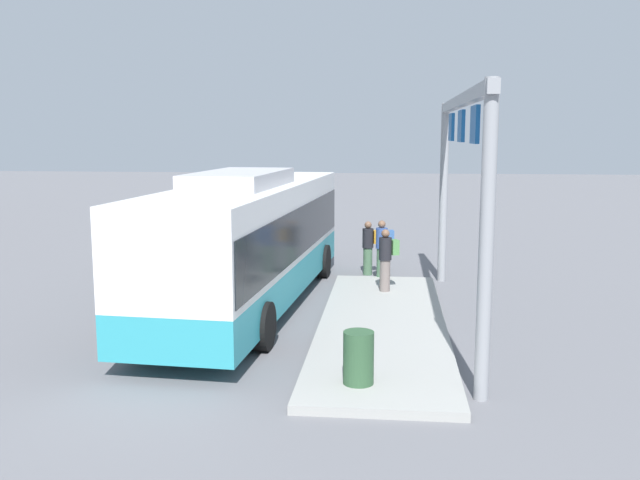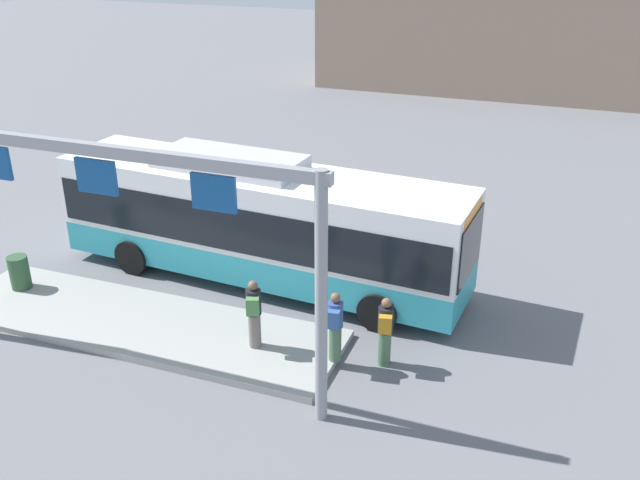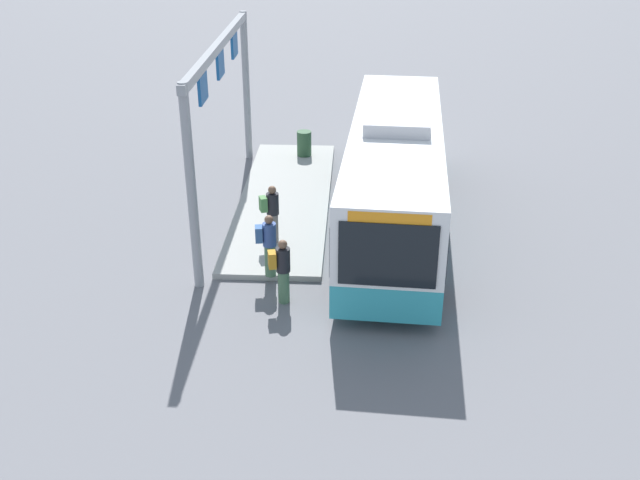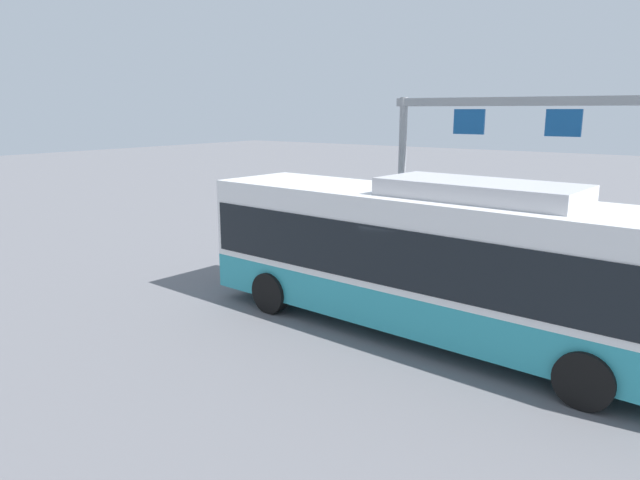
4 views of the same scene
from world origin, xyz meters
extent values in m
plane|color=slate|center=(0.00, 0.00, 0.00)|extent=(120.00, 120.00, 0.00)
cube|color=#9E9E99|center=(-1.71, -3.32, 0.08)|extent=(10.00, 2.80, 0.16)
cube|color=teal|center=(0.00, 0.00, 0.77)|extent=(11.41, 3.28, 0.85)
cube|color=white|center=(0.00, 0.00, 2.15)|extent=(11.41, 3.28, 1.90)
cube|color=black|center=(0.00, 0.00, 1.95)|extent=(11.19, 3.30, 1.20)
cube|color=black|center=(5.64, -0.39, 2.05)|extent=(0.19, 2.12, 1.50)
cube|color=#B7B7BC|center=(-0.84, 0.06, 3.28)|extent=(4.06, 2.02, 0.36)
cube|color=orange|center=(5.57, -0.39, 2.90)|extent=(0.24, 1.75, 0.28)
cylinder|color=black|center=(3.91, 0.93, 0.50)|extent=(1.02, 0.37, 1.00)
cylinder|color=black|center=(3.74, -1.46, 0.50)|extent=(1.02, 0.37, 1.00)
cylinder|color=black|center=(-3.34, 1.44, 0.50)|extent=(1.02, 0.37, 1.00)
cylinder|color=black|center=(-3.51, -0.96, 0.50)|extent=(1.02, 0.37, 1.00)
cylinder|color=#476B4C|center=(4.27, -2.78, 0.42)|extent=(0.33, 0.33, 0.85)
cylinder|color=black|center=(4.27, -2.78, 1.15)|extent=(0.41, 0.41, 0.60)
sphere|color=brown|center=(4.27, -2.78, 1.56)|extent=(0.22, 0.22, 0.22)
cube|color=#BF7F1E|center=(4.33, -3.04, 1.18)|extent=(0.31, 0.24, 0.40)
cylinder|color=slate|center=(1.38, -3.34, 0.58)|extent=(0.36, 0.36, 0.85)
cylinder|color=black|center=(1.38, -3.34, 1.31)|extent=(0.44, 0.44, 0.60)
sphere|color=brown|center=(1.38, -3.34, 1.72)|extent=(0.22, 0.22, 0.22)
cube|color=#4C8447|center=(1.48, -3.58, 1.34)|extent=(0.33, 0.27, 0.40)
cylinder|color=#476B4C|center=(3.27, -3.22, 0.58)|extent=(0.32, 0.32, 0.85)
cylinder|color=#334C8C|center=(3.27, -3.22, 1.31)|extent=(0.39, 0.39, 0.60)
sphere|color=brown|center=(3.27, -3.22, 1.72)|extent=(0.22, 0.22, 0.22)
cube|color=#335993|center=(3.31, -3.47, 1.34)|extent=(0.30, 0.22, 0.40)
cylinder|color=gray|center=(-5.71, -5.00, 2.60)|extent=(0.24, 0.24, 5.20)
cylinder|color=gray|center=(3.60, -5.00, 2.60)|extent=(0.24, 0.24, 5.20)
cube|color=gray|center=(-1.06, -5.00, 5.05)|extent=(9.72, 0.20, 0.24)
cube|color=#144C8C|center=(-3.62, -5.00, 4.50)|extent=(0.90, 0.08, 0.70)
cube|color=#144C8C|center=(-1.06, -5.00, 4.50)|extent=(0.90, 0.08, 0.70)
cube|color=#144C8C|center=(1.50, -5.00, 4.50)|extent=(0.90, 0.08, 0.70)
cylinder|color=#2D5133|center=(-5.61, -2.97, 0.61)|extent=(0.52, 0.52, 0.90)
camera|label=1|loc=(-16.77, -3.48, 4.33)|focal=38.75mm
camera|label=2|loc=(7.49, -15.49, 9.03)|focal=39.22mm
camera|label=3|loc=(19.43, -1.15, 9.33)|focal=41.03mm
camera|label=4|loc=(-5.06, 11.15, 4.83)|focal=32.81mm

